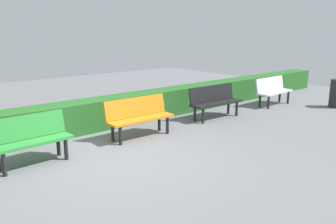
% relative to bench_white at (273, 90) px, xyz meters
% --- Properties ---
extents(ground_plane, '(22.23, 22.23, 0.00)m').
position_rel_bench_white_xyz_m(ground_plane, '(6.25, 0.66, -0.48)').
color(ground_plane, slate).
extents(bench_white, '(1.44, 0.48, 0.86)m').
position_rel_bench_white_xyz_m(bench_white, '(0.00, 0.00, 0.00)').
color(bench_white, white).
rests_on(bench_white, ground_plane).
extents(bench_black, '(1.59, 0.53, 0.86)m').
position_rel_bench_white_xyz_m(bench_black, '(2.61, -0.09, 0.00)').
color(bench_black, black).
rests_on(bench_black, ground_plane).
extents(bench_orange, '(1.56, 0.49, 0.86)m').
position_rel_bench_white_xyz_m(bench_orange, '(5.13, -0.06, 0.00)').
color(bench_orange, orange).
rests_on(bench_orange, ground_plane).
extents(bench_green, '(1.39, 0.52, 0.86)m').
position_rel_bench_white_xyz_m(bench_green, '(7.50, 0.00, -0.00)').
color(bench_green, '#2D8C38').
rests_on(bench_green, ground_plane).
extents(hedge_row, '(18.23, 0.65, 0.71)m').
position_rel_bench_white_xyz_m(hedge_row, '(5.13, -1.23, -0.13)').
color(hedge_row, '#266023').
rests_on(hedge_row, ground_plane).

